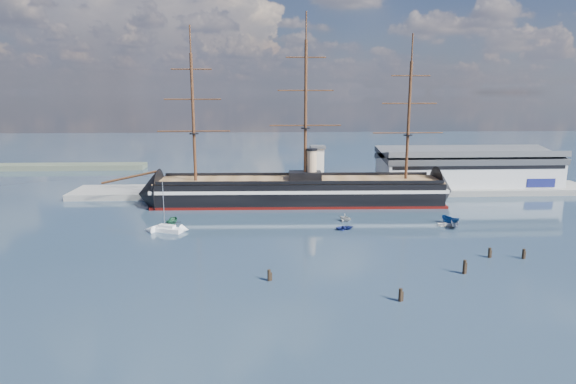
{
  "coord_description": "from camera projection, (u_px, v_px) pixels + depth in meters",
  "views": [
    {
      "loc": [
        -15.35,
        -87.77,
        34.47
      ],
      "look_at": [
        -8.99,
        35.0,
        9.0
      ],
      "focal_mm": 30.0,
      "sensor_mm": 36.0,
      "label": 1
    }
  ],
  "objects": [
    {
      "name": "sailboat",
      "position": [
        167.0,
        229.0,
        121.22
      ],
      "size": [
        8.31,
        5.2,
        12.82
      ],
      "rotation": [
        0.0,
        0.0,
        -0.39
      ],
      "color": "white",
      "rests_on": "ground"
    },
    {
      "name": "warehouse",
      "position": [
        467.0,
        168.0,
        173.15
      ],
      "size": [
        63.0,
        21.0,
        11.6
      ],
      "color": "#B7BABC",
      "rests_on": "ground"
    },
    {
      "name": "motorboat_a",
      "position": [
        172.0,
        227.0,
        125.9
      ],
      "size": [
        7.02,
        3.3,
        2.71
      ],
      "primitive_type": "imported",
      "rotation": [
        0.0,
        0.0,
        -0.12
      ],
      "color": "#1E5438",
      "rests_on": "ground"
    },
    {
      "name": "motorboat_c",
      "position": [
        455.0,
        228.0,
        124.76
      ],
      "size": [
        6.33,
        3.94,
        2.38
      ],
      "primitive_type": "imported",
      "rotation": [
        0.0,
        0.0,
        -0.32
      ],
      "color": "slate",
      "rests_on": "ground"
    },
    {
      "name": "piling_near_mid",
      "position": [
        400.0,
        301.0,
        80.98
      ],
      "size": [
        0.64,
        0.64,
        2.96
      ],
      "primitive_type": "cylinder",
      "color": "black",
      "rests_on": "ground"
    },
    {
      "name": "quay_tower",
      "position": [
        317.0,
        167.0,
        163.16
      ],
      "size": [
        5.0,
        5.0,
        15.0
      ],
      "color": "silver",
      "rests_on": "ground"
    },
    {
      "name": "motorboat_f",
      "position": [
        450.0,
        224.0,
        128.45
      ],
      "size": [
        6.92,
        5.21,
        2.62
      ],
      "primitive_type": "imported",
      "rotation": [
        0.0,
        0.0,
        0.49
      ],
      "color": "navy",
      "rests_on": "ground"
    },
    {
      "name": "ground",
      "position": [
        320.0,
        220.0,
        132.72
      ],
      "size": [
        600.0,
        600.0,
        0.0
      ],
      "primitive_type": "plane",
      "color": "#223443",
      "rests_on": "ground"
    },
    {
      "name": "motorboat_e",
      "position": [
        447.0,
        226.0,
        126.34
      ],
      "size": [
        2.11,
        3.2,
        1.39
      ],
      "primitive_type": "imported",
      "rotation": [
        0.0,
        0.0,
        1.23
      ],
      "color": "white",
      "rests_on": "ground"
    },
    {
      "name": "motorboat_d",
      "position": [
        345.0,
        221.0,
        131.43
      ],
      "size": [
        6.51,
        6.18,
        2.3
      ],
      "primitive_type": "imported",
      "rotation": [
        0.0,
        0.0,
        0.72
      ],
      "color": "silver",
      "rests_on": "ground"
    },
    {
      "name": "piling_near_right",
      "position": [
        464.0,
        274.0,
        93.23
      ],
      "size": [
        0.64,
        0.64,
        3.51
      ],
      "primitive_type": "cylinder",
      "color": "black",
      "rests_on": "ground"
    },
    {
      "name": "quay",
      "position": [
        336.0,
        193.0,
        168.43
      ],
      "size": [
        180.0,
        18.0,
        2.0
      ],
      "primitive_type": "cube",
      "color": "slate",
      "rests_on": "ground"
    },
    {
      "name": "piling_far_right",
      "position": [
        523.0,
        259.0,
        101.71
      ],
      "size": [
        0.64,
        0.64,
        2.87
      ],
      "primitive_type": "cylinder",
      "color": "black",
      "rests_on": "ground"
    },
    {
      "name": "motorboat_b",
      "position": [
        345.0,
        229.0,
        123.51
      ],
      "size": [
        1.99,
        3.14,
        1.37
      ],
      "primitive_type": "imported",
      "rotation": [
        0.0,
        0.0,
        1.87
      ],
      "color": "navy",
      "rests_on": "ground"
    },
    {
      "name": "piling_near_left",
      "position": [
        269.0,
        281.0,
        89.82
      ],
      "size": [
        0.64,
        0.64,
        2.87
      ],
      "primitive_type": "cylinder",
      "color": "black",
      "rests_on": "ground"
    },
    {
      "name": "piling_extra",
      "position": [
        489.0,
        258.0,
        102.39
      ],
      "size": [
        0.64,
        0.64,
        2.87
      ],
      "primitive_type": "cylinder",
      "color": "black",
      "rests_on": "ground"
    },
    {
      "name": "warship",
      "position": [
        293.0,
        191.0,
        151.15
      ],
      "size": [
        113.1,
        18.75,
        53.94
      ],
      "rotation": [
        0.0,
        0.0,
        -0.03
      ],
      "color": "black",
      "rests_on": "ground"
    }
  ]
}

